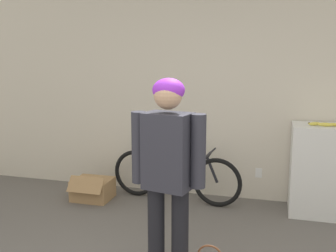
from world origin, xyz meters
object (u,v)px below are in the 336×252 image
(person, at_px, (168,163))
(cardboard_box, at_px, (93,189))
(bicycle, at_px, (175,176))
(banana, at_px, (325,124))

(person, distance_m, cardboard_box, 2.26)
(cardboard_box, bearing_deg, person, -47.24)
(bicycle, height_order, cardboard_box, bicycle)
(banana, bearing_deg, person, -126.57)
(person, bearing_deg, banana, 65.22)
(person, xyz_separation_m, bicycle, (-0.40, 1.76, -0.66))
(cardboard_box, bearing_deg, banana, 4.58)
(person, distance_m, banana, 2.19)
(person, bearing_deg, cardboard_box, 144.55)
(person, distance_m, bicycle, 1.93)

